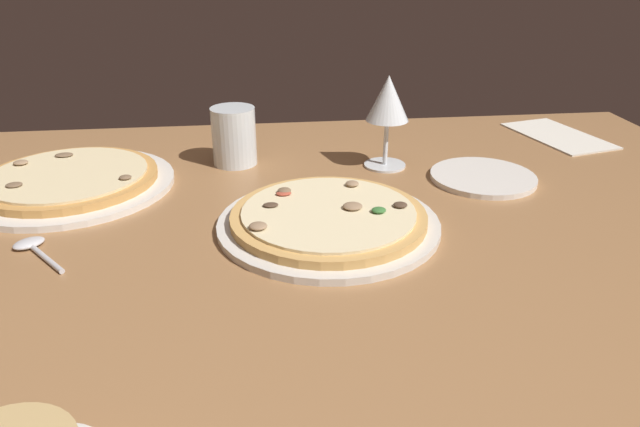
# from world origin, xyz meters

# --- Properties ---
(dining_table) EXTENTS (1.50, 1.10, 0.04)m
(dining_table) POSITION_xyz_m (0.00, 0.00, 0.02)
(dining_table) COLOR #996B42
(dining_table) RESTS_ON ground
(pizza_main) EXTENTS (0.31, 0.31, 0.03)m
(pizza_main) POSITION_xyz_m (-0.03, -0.04, 0.05)
(pizza_main) COLOR silver
(pizza_main) RESTS_ON dining_table
(pizza_side) EXTENTS (0.33, 0.33, 0.03)m
(pizza_side) POSITION_xyz_m (0.37, -0.23, 0.05)
(pizza_side) COLOR silver
(pizza_side) RESTS_ON dining_table
(wine_glass_near) EXTENTS (0.07, 0.07, 0.16)m
(wine_glass_near) POSITION_xyz_m (-0.16, -0.26, 0.15)
(wine_glass_near) COLOR silver
(wine_glass_near) RESTS_ON dining_table
(water_glass) EXTENTS (0.08, 0.08, 0.10)m
(water_glass) POSITION_xyz_m (0.10, -0.31, 0.09)
(water_glass) COLOR silver
(water_glass) RESTS_ON dining_table
(side_plate) EXTENTS (0.17, 0.17, 0.01)m
(side_plate) POSITION_xyz_m (-0.31, -0.18, 0.04)
(side_plate) COLOR silver
(side_plate) RESTS_ON dining_table
(paper_menu) EXTENTS (0.17, 0.24, 0.00)m
(paper_menu) POSITION_xyz_m (-0.54, -0.39, 0.04)
(paper_menu) COLOR silver
(paper_menu) RESTS_ON dining_table
(spoon) EXTENTS (0.09, 0.10, 0.01)m
(spoon) POSITION_xyz_m (0.36, -0.01, 0.04)
(spoon) COLOR silver
(spoon) RESTS_ON dining_table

